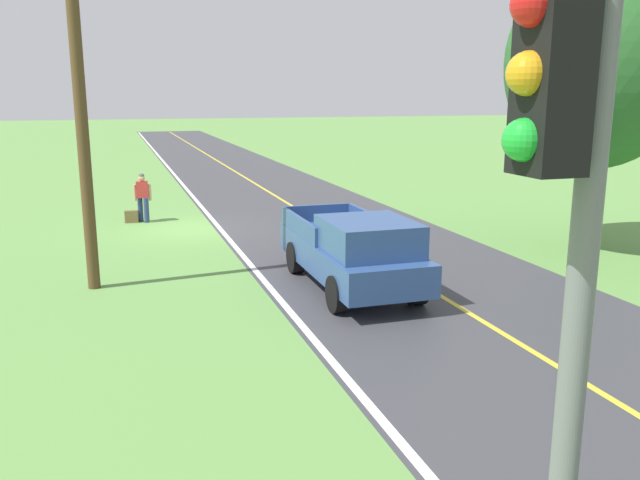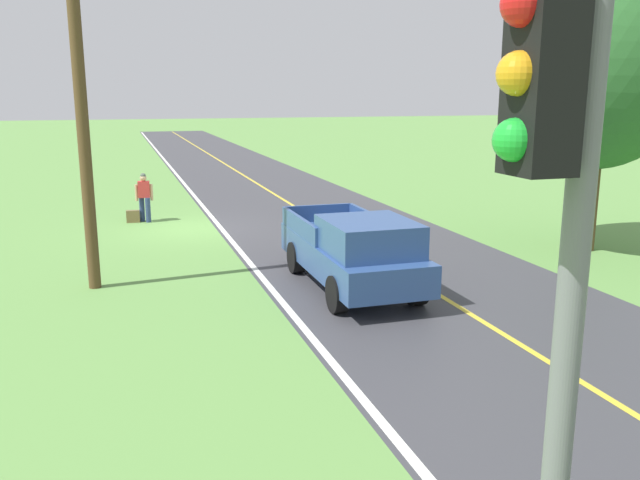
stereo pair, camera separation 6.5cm
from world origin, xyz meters
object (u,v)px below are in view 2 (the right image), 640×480
Objects in this scene: suitcase_carried at (133,216)px; tree_far_side_near at (600,64)px; pickup_truck_passing at (355,250)px; hitchhiker_walking at (144,195)px; traffic_light_mast at (549,276)px; utility_pole_roadside at (80,96)px.

tree_far_side_near is at bearing 62.04° from suitcase_carried.
suitcase_carried is 11.14m from pickup_truck_passing.
hitchhiker_walking is at bearing -67.29° from pickup_truck_passing.
traffic_light_mast reaches higher than pickup_truck_passing.
utility_pole_roadside is (5.81, -2.03, 3.49)m from pickup_truck_passing.
pickup_truck_passing is 0.61× the size of utility_pole_roadside.
pickup_truck_passing is 7.07m from utility_pole_roadside.
pickup_truck_passing is 9.17m from tree_far_side_near.
traffic_light_mast is 16.90m from tree_far_side_near.
pickup_truck_passing reaches higher than suitcase_carried.
hitchhiker_walking is 21.32m from traffic_light_mast.
traffic_light_mast is at bearing 93.30° from hitchhiker_walking.
suitcase_carried is 0.09× the size of pickup_truck_passing.
utility_pole_roadside is at bearing 79.03° from hitchhiker_walking.
tree_far_side_near is at bearing -167.18° from pickup_truck_passing.
traffic_light_mast is (3.02, 11.00, 2.59)m from pickup_truck_passing.
suitcase_carried is at bearing -85.54° from traffic_light_mast.
tree_far_side_near is at bearing 145.49° from hitchhiker_walking.
suitcase_carried is 0.06× the size of tree_far_side_near.
tree_far_side_near is 13.72m from utility_pole_roadside.
suitcase_carried is at bearing -33.47° from tree_far_side_near.
pickup_truck_passing is 0.65× the size of tree_far_side_near.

